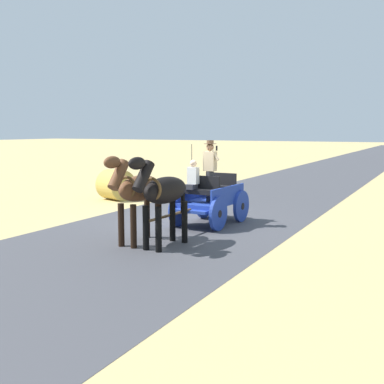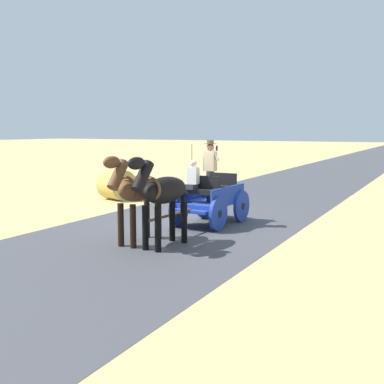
{
  "view_description": "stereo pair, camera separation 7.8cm",
  "coord_description": "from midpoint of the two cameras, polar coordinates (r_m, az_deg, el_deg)",
  "views": [
    {
      "loc": [
        -6.63,
        12.8,
        2.81
      ],
      "look_at": [
        -0.59,
        1.24,
        1.1
      ],
      "focal_mm": 44.84,
      "sensor_mm": 36.0,
      "label": 1
    },
    {
      "loc": [
        -6.7,
        12.76,
        2.81
      ],
      "look_at": [
        -0.59,
        1.24,
        1.1
      ],
      "focal_mm": 44.84,
      "sensor_mm": 36.0,
      "label": 2
    }
  ],
  "objects": [
    {
      "name": "horse_off_side",
      "position": [
        11.77,
        -6.69,
        0.18
      ],
      "size": [
        0.61,
        2.13,
        2.21
      ],
      "color": "brown",
      "rests_on": "ground"
    },
    {
      "name": "horse_near_side",
      "position": [
        11.35,
        -3.69,
        -0.06
      ],
      "size": [
        0.69,
        2.14,
        2.21
      ],
      "color": "black",
      "rests_on": "ground"
    },
    {
      "name": "hay_bale",
      "position": [
        19.45,
        -9.17,
        0.85
      ],
      "size": [
        1.42,
        1.48,
        1.2
      ],
      "primitive_type": "cylinder",
      "rotation": [
        0.0,
        1.57,
        2.83
      ],
      "color": "gold",
      "rests_on": "ground"
    },
    {
      "name": "horse_drawn_carriage",
      "position": [
        14.18,
        1.93,
        -0.62
      ],
      "size": [
        1.51,
        4.51,
        2.5
      ],
      "color": "#1E3899",
      "rests_on": "ground"
    },
    {
      "name": "road_surface",
      "position": [
        14.69,
        0.04,
        -3.55
      ],
      "size": [
        6.46,
        160.0,
        0.01
      ],
      "primitive_type": "cube",
      "color": "#424247",
      "rests_on": "ground"
    },
    {
      "name": "ground_plane",
      "position": [
        14.69,
        0.04,
        -3.56
      ],
      "size": [
        200.0,
        200.0,
        0.0
      ],
      "primitive_type": "plane",
      "color": "tan"
    }
  ]
}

